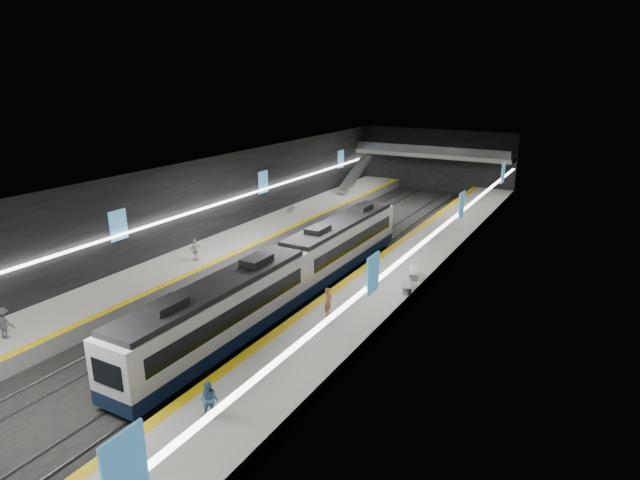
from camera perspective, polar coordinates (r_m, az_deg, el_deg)
The scene contains 25 objects.
ground at distance 41.72m, azimuth -2.60°, elevation -3.55°, with size 70.00×70.00×0.00m, color black.
ceiling at distance 39.56m, azimuth -2.76°, elevation 7.33°, with size 20.00×70.00×0.04m, color beige.
wall_left at distance 46.36m, azimuth -13.26°, elevation 3.33°, with size 0.04×70.00×8.00m, color black.
wall_right at distance 36.39m, azimuth 10.84°, elevation -0.37°, with size 0.04×70.00×8.00m, color black.
wall_back at distance 71.93m, azimuth 12.33°, elevation 8.30°, with size 20.00×0.04×8.00m, color black.
platform_left at distance 45.73m, azimuth -10.63°, elevation -1.27°, with size 5.00×70.00×1.00m, color slate.
tile_surface_left at distance 45.57m, azimuth -10.66°, elevation -0.66°, with size 5.00×70.00×0.02m, color #B4B4AE.
tactile_strip_left at distance 44.24m, azimuth -8.47°, elevation -1.08°, with size 0.60×70.00×0.02m, color #E2BB0B.
platform_right at distance 38.37m, azimuth 7.00°, elevation -4.79°, with size 5.00×70.00×1.00m, color slate.
tile_surface_right at distance 38.18m, azimuth 7.03°, elevation -4.09°, with size 5.00×70.00×0.02m, color #B4B4AE.
tactile_strip_right at distance 38.99m, azimuth 4.04°, elevation -3.51°, with size 0.60×70.00×0.02m, color #E2BB0B.
rails at distance 41.69m, azimuth -2.60°, elevation -3.48°, with size 6.52×70.00×0.12m.
train at distance 35.98m, azimuth -3.18°, elevation -3.32°, with size 2.69×30.04×3.60m.
ad_posters at distance 41.15m, azimuth -1.95°, elevation 2.74°, with size 19.94×53.50×2.20m.
cove_light_left at distance 46.28m, azimuth -13.06°, elevation 3.06°, with size 0.25×68.60×0.12m, color white.
cove_light_right at distance 36.51m, azimuth 10.52°, elevation -0.62°, with size 0.25×68.60×0.12m, color white.
mezzanine_bridge at distance 69.82m, azimuth 11.87°, elevation 8.93°, with size 20.00×3.00×1.50m.
escalator at distance 66.50m, azimuth 3.70°, elevation 6.98°, with size 1.20×8.00×0.60m, color #99999E.
bench_left_far at distance 56.00m, azimuth -3.16°, elevation 3.22°, with size 0.45×1.64×0.40m, color #99999E.
bench_right_near at distance 36.40m, azimuth 9.23°, elevation -4.90°, with size 0.54×1.96×0.48m, color #99999E.
bench_right_far at distance 38.79m, azimuth 9.88°, elevation -3.49°, with size 0.56×2.02×0.49m, color #99999E.
passenger_right_a at distance 32.00m, azimuth 0.89°, elevation -6.62°, with size 0.65×0.43×1.78m, color #C86D4A.
passenger_right_b at distance 23.70m, azimuth -11.74°, elevation -16.45°, with size 0.83×0.65×1.72m, color #4F80AC.
passenger_left_a at distance 42.23m, azimuth -13.15°, elevation -1.07°, with size 1.01×0.42×1.72m, color beige.
passenger_left_b at distance 34.08m, azimuth -30.67°, elevation -7.65°, with size 1.16×0.67×1.80m, color #3C3C43.
Camera 1 is at (20.63, -33.04, 14.94)m, focal length 30.00 mm.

